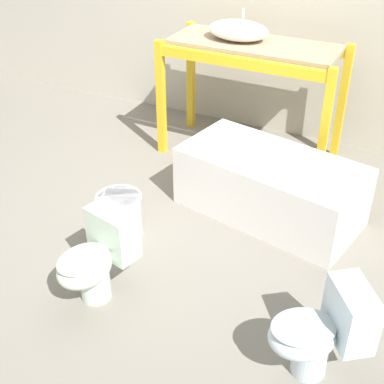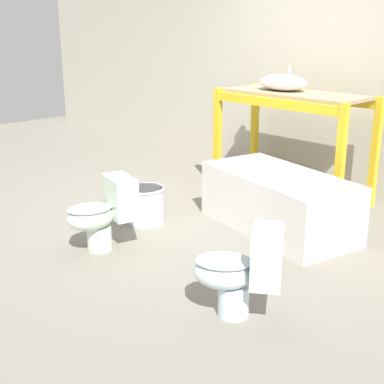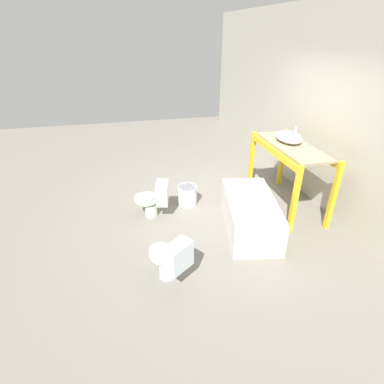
{
  "view_description": "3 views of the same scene",
  "coord_description": "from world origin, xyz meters",
  "px_view_note": "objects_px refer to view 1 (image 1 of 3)",
  "views": [
    {
      "loc": [
        1.8,
        -3.24,
        2.59
      ],
      "look_at": [
        0.48,
        -0.56,
        0.63
      ],
      "focal_mm": 50.0,
      "sensor_mm": 36.0,
      "label": 1
    },
    {
      "loc": [
        3.54,
        -3.4,
        1.8
      ],
      "look_at": [
        0.55,
        -0.57,
        0.49
      ],
      "focal_mm": 50.0,
      "sensor_mm": 36.0,
      "label": 2
    },
    {
      "loc": [
        4.33,
        -1.45,
        2.73
      ],
      "look_at": [
        0.44,
        -0.54,
        0.57
      ],
      "focal_mm": 28.0,
      "sensor_mm": 36.0,
      "label": 3
    }
  ],
  "objects_px": {
    "bathtub_main": "(270,182)",
    "bucket_white": "(120,214)",
    "toilet_near": "(97,257)",
    "sink_basin": "(238,30)",
    "toilet_far": "(321,331)"
  },
  "relations": [
    {
      "from": "toilet_near",
      "to": "toilet_far",
      "type": "xyz_separation_m",
      "value": [
        1.48,
        0.02,
        0.0
      ]
    },
    {
      "from": "bathtub_main",
      "to": "bucket_white",
      "type": "relative_size",
      "value": 4.42
    },
    {
      "from": "bathtub_main",
      "to": "bucket_white",
      "type": "height_order",
      "value": "bathtub_main"
    },
    {
      "from": "bathtub_main",
      "to": "bucket_white",
      "type": "bearing_deg",
      "value": -129.09
    },
    {
      "from": "bucket_white",
      "to": "sink_basin",
      "type": "bearing_deg",
      "value": 80.76
    },
    {
      "from": "bucket_white",
      "to": "toilet_near",
      "type": "bearing_deg",
      "value": -69.58
    },
    {
      "from": "sink_basin",
      "to": "toilet_near",
      "type": "distance_m",
      "value": 2.44
    },
    {
      "from": "sink_basin",
      "to": "toilet_near",
      "type": "xyz_separation_m",
      "value": [
        -0.03,
        -2.28,
        -0.88
      ]
    },
    {
      "from": "bathtub_main",
      "to": "bucket_white",
      "type": "distance_m",
      "value": 1.22
    },
    {
      "from": "toilet_near",
      "to": "bucket_white",
      "type": "distance_m",
      "value": 0.69
    },
    {
      "from": "sink_basin",
      "to": "bucket_white",
      "type": "relative_size",
      "value": 1.55
    },
    {
      "from": "toilet_far",
      "to": "bucket_white",
      "type": "xyz_separation_m",
      "value": [
        -1.72,
        0.61,
        -0.14
      ]
    },
    {
      "from": "toilet_far",
      "to": "toilet_near",
      "type": "bearing_deg",
      "value": -125.42
    },
    {
      "from": "bathtub_main",
      "to": "toilet_near",
      "type": "distance_m",
      "value": 1.57
    },
    {
      "from": "toilet_far",
      "to": "bucket_white",
      "type": "height_order",
      "value": "toilet_far"
    }
  ]
}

